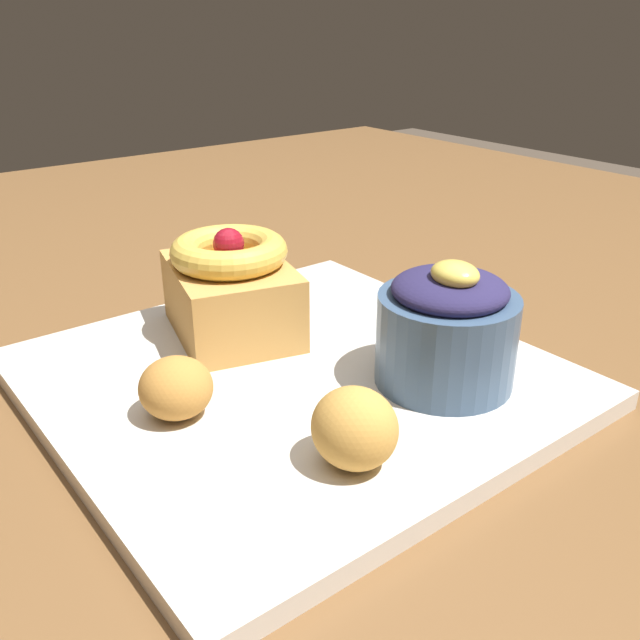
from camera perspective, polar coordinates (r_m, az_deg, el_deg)
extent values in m
cube|color=brown|center=(0.50, 11.07, -3.51)|extent=(1.51, 1.16, 0.04)
cylinder|color=brown|center=(1.40, 3.00, -0.83)|extent=(0.07, 0.07, 0.69)
cube|color=silver|center=(0.42, -2.15, -4.90)|extent=(0.28, 0.28, 0.01)
cube|color=#C68E47|center=(0.46, -7.33, 1.70)|extent=(0.11, 0.10, 0.05)
torus|color=#E5BC4C|center=(0.45, -7.56, 5.68)|extent=(0.09, 0.09, 0.02)
sphere|color=maroon|center=(0.45, -7.59, 6.30)|extent=(0.02, 0.02, 0.02)
cylinder|color=#3D5675|center=(0.40, 10.39, -1.61)|extent=(0.08, 0.08, 0.05)
ellipsoid|color=#28234C|center=(0.39, 10.73, 2.50)|extent=(0.07, 0.07, 0.02)
ellipsoid|color=#E5CC56|center=(0.38, 11.14, 3.77)|extent=(0.03, 0.02, 0.01)
ellipsoid|color=gold|center=(0.33, 2.89, -8.95)|extent=(0.04, 0.04, 0.04)
ellipsoid|color=#BC7F38|center=(0.37, -11.86, -5.53)|extent=(0.04, 0.04, 0.03)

